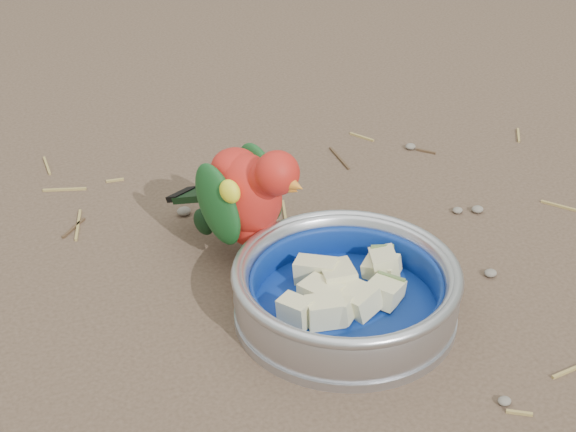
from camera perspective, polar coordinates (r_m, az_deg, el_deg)
name	(u,v)px	position (r m, az deg, el deg)	size (l,w,h in m)	color
ground	(346,310)	(0.93, 3.80, -6.11)	(60.00, 60.00, 0.00)	brown
food_bowl	(345,311)	(0.92, 3.71, -6.12)	(0.23, 0.23, 0.02)	#B2B2BA
bowl_wall	(346,287)	(0.90, 3.78, -4.61)	(0.23, 0.23, 0.04)	#B2B2BA
fruit_wedges	(346,293)	(0.90, 3.76, -4.97)	(0.14, 0.14, 0.03)	beige
lory_parrot	(247,205)	(0.96, -2.64, 0.73)	(0.09, 0.18, 0.15)	red
ground_debris	(348,280)	(0.97, 3.91, -4.13)	(0.90, 0.80, 0.01)	#9D8446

